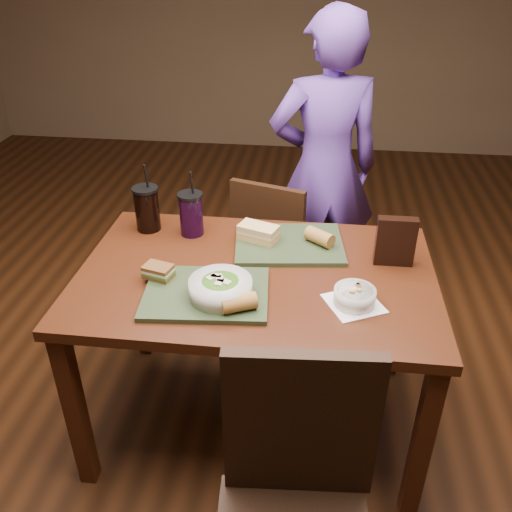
# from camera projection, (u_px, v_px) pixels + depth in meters

# --- Properties ---
(ground) EXTENTS (6.00, 6.00, 0.00)m
(ground) POSITION_uv_depth(u_px,v_px,m) (256.00, 417.00, 2.36)
(ground) COLOR #381C0B
(ground) RESTS_ON ground
(dining_table) EXTENTS (1.30, 0.85, 0.75)m
(dining_table) POSITION_uv_depth(u_px,v_px,m) (256.00, 293.00, 2.02)
(dining_table) COLOR #401C0C
(dining_table) RESTS_ON ground
(chair_near) EXTENTS (0.44, 0.44, 0.95)m
(chair_near) POSITION_uv_depth(u_px,v_px,m) (296.00, 501.00, 1.43)
(chair_near) COLOR black
(chair_near) RESTS_ON ground
(chair_far) EXTENTS (0.46, 0.47, 0.84)m
(chair_far) POSITION_uv_depth(u_px,v_px,m) (268.00, 248.00, 2.69)
(chair_far) COLOR black
(chair_far) RESTS_ON ground
(diner) EXTENTS (0.64, 0.50, 1.56)m
(diner) POSITION_uv_depth(u_px,v_px,m) (324.00, 170.00, 2.75)
(diner) COLOR #593592
(diner) RESTS_ON ground
(tray_near) EXTENTS (0.45, 0.35, 0.02)m
(tray_near) POSITION_uv_depth(u_px,v_px,m) (206.00, 293.00, 1.85)
(tray_near) COLOR #29381F
(tray_near) RESTS_ON dining_table
(tray_far) EXTENTS (0.46, 0.37, 0.02)m
(tray_far) POSITION_uv_depth(u_px,v_px,m) (289.00, 244.00, 2.14)
(tray_far) COLOR #29381F
(tray_far) RESTS_ON dining_table
(salad_bowl) EXTENTS (0.21, 0.21, 0.07)m
(salad_bowl) POSITION_uv_depth(u_px,v_px,m) (220.00, 287.00, 1.80)
(salad_bowl) COLOR silver
(salad_bowl) RESTS_ON tray_near
(soup_bowl) EXTENTS (0.23, 0.23, 0.07)m
(soup_bowl) POSITION_uv_depth(u_px,v_px,m) (355.00, 296.00, 1.79)
(soup_bowl) COLOR white
(soup_bowl) RESTS_ON dining_table
(sandwich_near) EXTENTS (0.11, 0.09, 0.05)m
(sandwich_near) POSITION_uv_depth(u_px,v_px,m) (158.00, 271.00, 1.90)
(sandwich_near) COLOR #593819
(sandwich_near) RESTS_ON tray_near
(sandwich_far) EXTENTS (0.17, 0.13, 0.06)m
(sandwich_far) POSITION_uv_depth(u_px,v_px,m) (258.00, 232.00, 2.14)
(sandwich_far) COLOR tan
(sandwich_far) RESTS_ON tray_far
(baguette_near) EXTENTS (0.13, 0.10, 0.06)m
(baguette_near) POSITION_uv_depth(u_px,v_px,m) (239.00, 303.00, 1.74)
(baguette_near) COLOR #AD7533
(baguette_near) RESTS_ON tray_near
(baguette_far) EXTENTS (0.12, 0.12, 0.06)m
(baguette_far) POSITION_uv_depth(u_px,v_px,m) (320.00, 237.00, 2.11)
(baguette_far) COLOR #AD7533
(baguette_far) RESTS_ON tray_far
(cup_cola) EXTENTS (0.11, 0.11, 0.29)m
(cup_cola) POSITION_uv_depth(u_px,v_px,m) (147.00, 208.00, 2.22)
(cup_cola) COLOR black
(cup_cola) RESTS_ON dining_table
(cup_berry) EXTENTS (0.10, 0.10, 0.28)m
(cup_berry) POSITION_uv_depth(u_px,v_px,m) (191.00, 214.00, 2.19)
(cup_berry) COLOR black
(cup_berry) RESTS_ON dining_table
(chip_bag) EXTENTS (0.14, 0.05, 0.19)m
(chip_bag) POSITION_uv_depth(u_px,v_px,m) (395.00, 241.00, 1.98)
(chip_bag) COLOR black
(chip_bag) RESTS_ON dining_table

